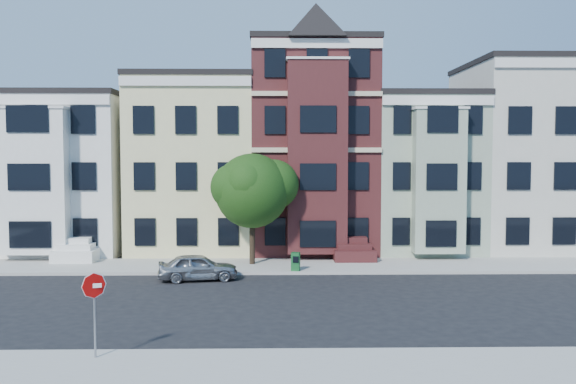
{
  "coord_description": "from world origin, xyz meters",
  "views": [
    {
      "loc": [
        -2.19,
        -24.43,
        5.89
      ],
      "look_at": [
        -1.68,
        2.63,
        4.2
      ],
      "focal_mm": 40.0,
      "sensor_mm": 36.0,
      "label": 1
    }
  ],
  "objects_px": {
    "newspaper_box": "(296,262)",
    "stop_sign": "(95,310)",
    "street_tree": "(252,196)",
    "parked_car": "(198,267)"
  },
  "relations": [
    {
      "from": "parked_car",
      "to": "newspaper_box",
      "type": "distance_m",
      "value": 4.79
    },
    {
      "from": "street_tree",
      "to": "parked_car",
      "type": "height_order",
      "value": "street_tree"
    },
    {
      "from": "newspaper_box",
      "to": "stop_sign",
      "type": "bearing_deg",
      "value": -102.19
    },
    {
      "from": "street_tree",
      "to": "stop_sign",
      "type": "distance_m",
      "value": 15.62
    },
    {
      "from": "parked_car",
      "to": "stop_sign",
      "type": "bearing_deg",
      "value": 163.77
    },
    {
      "from": "street_tree",
      "to": "stop_sign",
      "type": "xyz_separation_m",
      "value": [
        -3.83,
        -14.99,
        -2.14
      ]
    },
    {
      "from": "street_tree",
      "to": "newspaper_box",
      "type": "bearing_deg",
      "value": -41.9
    },
    {
      "from": "street_tree",
      "to": "newspaper_box",
      "type": "distance_m",
      "value": 4.23
    },
    {
      "from": "street_tree",
      "to": "stop_sign",
      "type": "bearing_deg",
      "value": -104.34
    },
    {
      "from": "parked_car",
      "to": "stop_sign",
      "type": "xyz_separation_m",
      "value": [
        -1.46,
        -11.51,
        0.89
      ]
    }
  ]
}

